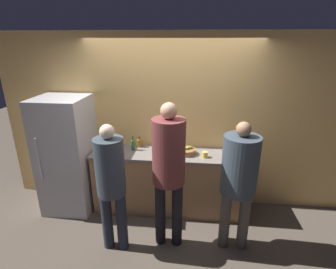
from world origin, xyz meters
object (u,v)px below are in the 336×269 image
object	(u,v)px
cup_yellow	(205,155)
bottle_green	(133,145)
person_center	(169,163)
bottle_amber	(139,143)
person_left	(111,180)
person_right	(239,174)
utensil_crock	(230,147)
fruit_bowl	(186,151)
refrigerator	(68,155)
bottle_clear	(233,149)

from	to	relation	value
cup_yellow	bottle_green	bearing A→B (deg)	171.97
person_center	bottle_amber	xyz separation A→B (m)	(-0.54, 0.92, -0.13)
person_left	person_right	distance (m)	1.47
utensil_crock	cup_yellow	size ratio (longest dim) A/B	3.49
person_center	fruit_bowl	world-z (taller)	person_center
refrigerator	person_center	size ratio (longest dim) A/B	0.94
utensil_crock	bottle_amber	world-z (taller)	utensil_crock
fruit_bowl	bottle_amber	size ratio (longest dim) A/B	1.60
person_left	utensil_crock	distance (m)	1.78
refrigerator	utensil_crock	xyz separation A→B (m)	(2.39, 0.22, 0.14)
person_left	person_right	xyz separation A→B (m)	(1.46, 0.17, 0.06)
utensil_crock	bottle_green	xyz separation A→B (m)	(-1.42, -0.09, 0.01)
refrigerator	person_left	world-z (taller)	refrigerator
bottle_clear	bottle_amber	world-z (taller)	bottle_clear
utensil_crock	bottle_green	bearing A→B (deg)	-176.28
person_center	fruit_bowl	distance (m)	0.77
refrigerator	cup_yellow	size ratio (longest dim) A/B	21.15
person_left	person_center	bearing A→B (deg)	12.49
person_right	fruit_bowl	world-z (taller)	person_right
bottle_clear	person_left	bearing A→B (deg)	-148.32
bottle_amber	cup_yellow	size ratio (longest dim) A/B	1.99
utensil_crock	bottle_clear	xyz separation A→B (m)	(0.03, -0.10, 0.01)
refrigerator	utensil_crock	world-z (taller)	refrigerator
bottle_green	bottle_clear	size ratio (longest dim) A/B	1.03
utensil_crock	bottle_amber	xyz separation A→B (m)	(-1.35, 0.04, -0.01)
bottle_green	fruit_bowl	bearing A→B (deg)	-4.30
person_left	cup_yellow	size ratio (longest dim) A/B	19.88
bottle_green	cup_yellow	size ratio (longest dim) A/B	2.60
person_left	bottle_amber	size ratio (longest dim) A/B	10.00
utensil_crock	cup_yellow	bearing A→B (deg)	-147.05
person_center	utensil_crock	distance (m)	1.20
bottle_clear	refrigerator	bearing A→B (deg)	-177.22
refrigerator	person_left	size ratio (longest dim) A/B	1.06
bottle_green	cup_yellow	bearing A→B (deg)	-8.03
fruit_bowl	utensil_crock	size ratio (longest dim) A/B	0.91
person_right	utensil_crock	distance (m)	0.85
person_left	fruit_bowl	bearing A→B (deg)	46.36
refrigerator	person_right	size ratio (longest dim) A/B	1.05
refrigerator	bottle_green	xyz separation A→B (m)	(0.97, 0.13, 0.15)
person_center	cup_yellow	distance (m)	0.79
person_left	bottle_green	size ratio (longest dim) A/B	7.64
fruit_bowl	bottle_clear	bearing A→B (deg)	4.25
person_right	cup_yellow	world-z (taller)	person_right
refrigerator	cup_yellow	distance (m)	2.02
refrigerator	utensil_crock	size ratio (longest dim) A/B	6.07
person_right	refrigerator	bearing A→B (deg)	165.13
fruit_bowl	refrigerator	bearing A→B (deg)	-177.78
person_center	bottle_clear	distance (m)	1.15
fruit_bowl	cup_yellow	world-z (taller)	fruit_bowl
person_center	person_right	bearing A→B (deg)	1.85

